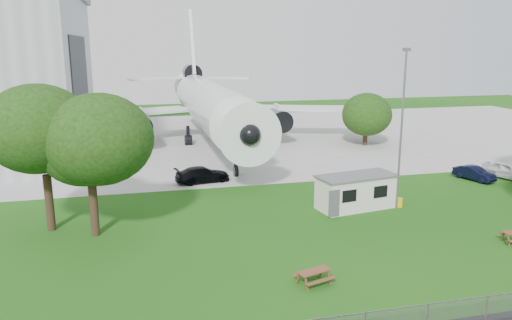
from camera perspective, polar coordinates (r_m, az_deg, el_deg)
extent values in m
plane|color=#266016|center=(31.67, 8.04, -10.04)|extent=(160.00, 160.00, 0.00)
cube|color=#B7B7B2|center=(67.06, -3.92, 2.45)|extent=(120.00, 46.00, 0.03)
cube|color=#2D3033|center=(60.54, -19.31, 7.04)|extent=(0.16, 16.00, 12.96)
cylinder|color=white|center=(62.08, -5.20, 6.32)|extent=(5.40, 34.00, 5.40)
cone|color=white|center=(43.56, -1.47, 3.48)|extent=(5.40, 5.50, 5.40)
cone|color=white|center=(82.73, -7.40, 8.51)|extent=(4.86, 9.00, 4.86)
cube|color=white|center=(64.84, -16.64, 5.04)|extent=(21.36, 10.77, 0.36)
cube|color=white|center=(68.23, 4.91, 5.92)|extent=(21.36, 10.77, 0.36)
cube|color=white|center=(82.48, -7.52, 12.46)|extent=(0.46, 9.96, 12.17)
cylinder|color=#515459|center=(61.21, -12.99, 3.96)|extent=(2.50, 4.20, 2.50)
cylinder|color=#515459|center=(63.67, 2.52, 4.62)|extent=(2.50, 4.20, 2.50)
cylinder|color=#515459|center=(81.61, -7.36, 9.85)|extent=(2.60, 4.50, 2.60)
cylinder|color=black|center=(47.70, -2.33, -0.46)|extent=(0.36, 0.36, 2.40)
cylinder|color=black|center=(63.29, -7.77, 2.81)|extent=(0.44, 0.44, 2.40)
cylinder|color=black|center=(64.09, -2.78, 3.04)|extent=(0.44, 0.44, 2.40)
cube|color=silver|center=(39.25, 11.39, -3.64)|extent=(6.34, 3.49, 2.50)
cube|color=#59595B|center=(38.89, 11.48, -1.79)|extent=(6.57, 3.72, 0.12)
cylinder|color=gold|center=(40.53, 16.07, -4.69)|extent=(0.50, 0.50, 0.70)
cylinder|color=slate|center=(38.88, 16.26, 3.13)|extent=(0.16, 0.16, 12.00)
cylinder|color=#382619|center=(36.55, -22.54, -4.52)|extent=(0.56, 0.56, 3.89)
sphere|color=#2E531A|center=(35.49, -23.21, 2.82)|extent=(7.26, 7.26, 7.26)
cylinder|color=#382619|center=(34.62, -18.03, -5.44)|extent=(0.56, 0.56, 3.51)
sphere|color=#2E531A|center=(33.55, -18.55, 1.54)|extent=(7.17, 7.17, 7.17)
cylinder|color=#382619|center=(63.82, 12.38, 2.74)|extent=(0.56, 0.56, 2.46)
sphere|color=#2E531A|center=(63.36, 12.51, 5.41)|extent=(6.47, 6.47, 6.47)
imported|color=silver|center=(52.56, 26.89, -1.06)|extent=(3.65, 5.08, 1.61)
imported|color=black|center=(50.71, 23.66, -1.41)|extent=(2.52, 4.10, 1.28)
imported|color=black|center=(45.90, -6.14, -1.68)|extent=(5.27, 2.86, 1.45)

